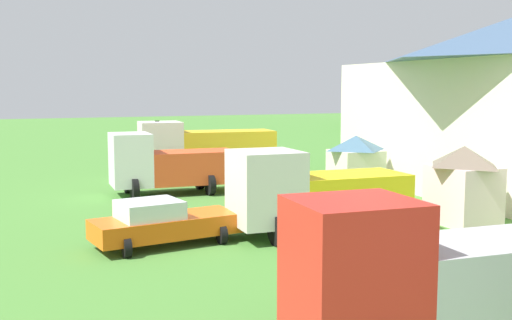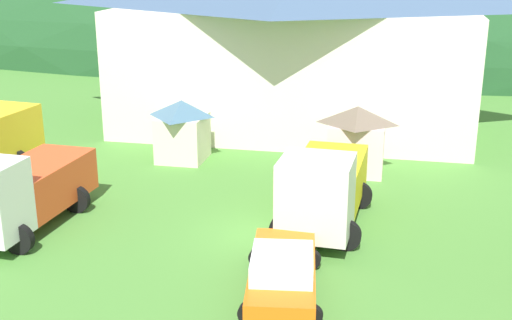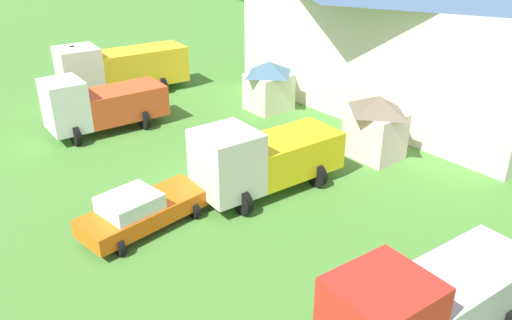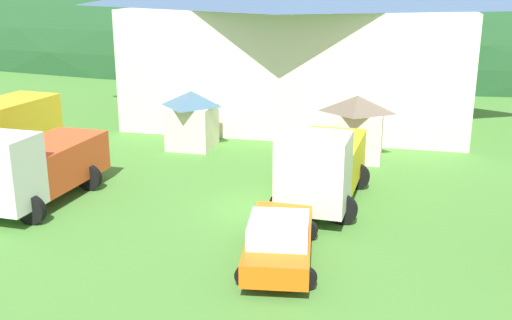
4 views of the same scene
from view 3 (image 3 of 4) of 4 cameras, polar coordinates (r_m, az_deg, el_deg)
The scene contains 11 objects.
ground_plane at distance 24.38m, azimuth -4.90°, elevation -2.35°, with size 200.00×200.00×0.00m, color #477F33.
depot_building at distance 34.13m, azimuth 16.32°, elevation 13.68°, with size 21.17×11.00×9.45m.
play_shed_cream at distance 32.60m, azimuth 1.40°, elevation 8.15°, with size 2.42×2.61×3.05m.
play_shed_pink at distance 26.75m, azimuth 12.90°, elevation 3.63°, with size 2.75×2.28×3.23m.
heavy_rig_striped at distance 36.41m, azimuth -14.69°, elevation 9.67°, with size 3.87×8.58×3.54m.
heavy_rig_white at distance 30.50m, azimuth -16.73°, elevation 5.85°, with size 3.46×6.64×3.28m.
flatbed_truck_yellow at distance 22.75m, azimuth 0.51°, elevation 0.24°, with size 3.49×6.93×3.29m.
crane_truck_red at distance 15.50m, azimuth 17.79°, elevation -15.04°, with size 3.31×7.25×3.32m.
service_pickup_orange at distance 20.99m, azimuth -12.35°, elevation -5.33°, with size 2.85×5.42×1.66m.
traffic_light_west at distance 35.94m, azimuth -19.06°, elevation 9.54°, with size 0.20×0.32×3.59m.
traffic_cone_near_pickup at distance 25.36m, azimuth 3.57°, elevation -1.13°, with size 0.36×0.36×0.57m, color orange.
Camera 3 is at (17.98, -11.79, 11.49)m, focal length 36.77 mm.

